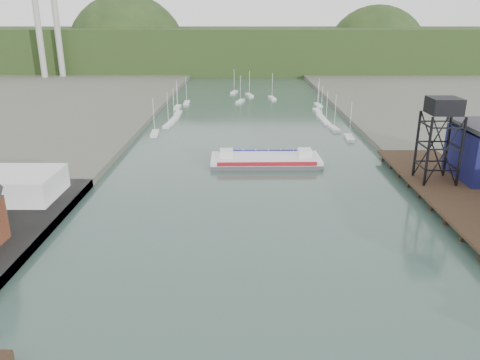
{
  "coord_description": "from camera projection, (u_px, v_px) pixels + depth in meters",
  "views": [
    {
      "loc": [
        -1.95,
        -27.85,
        31.82
      ],
      "look_at": [
        -2.52,
        52.53,
        4.0
      ],
      "focal_mm": 35.0,
      "sensor_mm": 36.0,
      "label": 1
    }
  ],
  "objects": [
    {
      "name": "smokestacks",
      "position": [
        47.0,
        22.0,
        247.33
      ],
      "size": [
        11.2,
        8.2,
        60.0
      ],
      "color": "#A5A5A0",
      "rests_on": "ground"
    },
    {
      "name": "white_shed",
      "position": [
        7.0,
        185.0,
        83.0
      ],
      "size": [
        18.0,
        12.0,
        4.5
      ],
      "primitive_type": "cube",
      "color": "silver",
      "rests_on": "west_quay"
    },
    {
      "name": "east_pier",
      "position": [
        475.0,
        207.0,
        78.37
      ],
      "size": [
        14.0,
        70.0,
        2.45
      ],
      "color": "black",
      "rests_on": "ground"
    },
    {
      "name": "chain_ferry",
      "position": [
        266.0,
        160.0,
        107.45
      ],
      "size": [
        25.24,
        10.83,
        3.6
      ],
      "rotation": [
        0.0,
        0.0,
        0.03
      ],
      "color": "#454547",
      "rests_on": "ground"
    },
    {
      "name": "marina_sailboats",
      "position": [
        249.0,
        111.0,
        167.45
      ],
      "size": [
        57.71,
        92.65,
        0.9
      ],
      "color": "silver",
      "rests_on": "ground"
    },
    {
      "name": "distant_hills",
      "position": [
        240.0,
        52.0,
        318.12
      ],
      "size": [
        500.0,
        120.0,
        80.0
      ],
      "color": "#1E3216",
      "rests_on": "ground"
    },
    {
      "name": "lift_tower",
      "position": [
        443.0,
        111.0,
        86.17
      ],
      "size": [
        6.5,
        6.5,
        16.0
      ],
      "color": "black",
      "rests_on": "east_pier"
    }
  ]
}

